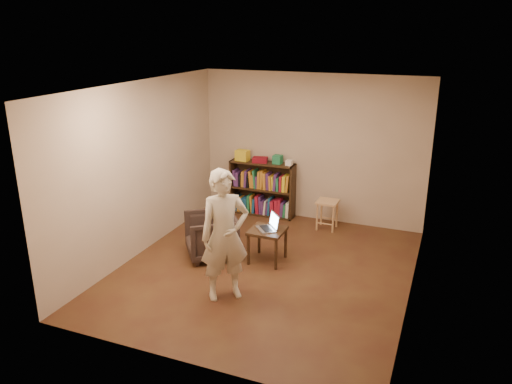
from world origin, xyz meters
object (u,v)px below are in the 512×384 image
at_px(bookshelf, 263,192).
at_px(armchair, 211,236).
at_px(person, 225,235).
at_px(side_table, 267,235).
at_px(stool, 327,206).
at_px(laptop, 269,225).

height_order(bookshelf, armchair, bookshelf).
bearing_deg(person, side_table, 43.24).
relative_size(stool, side_table, 1.00).
xyz_separation_m(stool, laptop, (-0.49, -1.53, 0.15)).
bearing_deg(laptop, bookshelf, 163.78).
bearing_deg(bookshelf, armchair, -92.06).
xyz_separation_m(armchair, person, (0.71, -1.00, 0.52)).
height_order(side_table, person, person).
height_order(bookshelf, stool, bookshelf).
xyz_separation_m(stool, side_table, (-0.51, -1.56, 0.01)).
distance_m(stool, person, 2.82).
distance_m(stool, armchair, 2.19).
bearing_deg(armchair, laptop, 64.65).
bearing_deg(armchair, bookshelf, 140.95).
xyz_separation_m(laptop, person, (-0.16, -1.18, 0.29)).
height_order(side_table, laptop, laptop).
bearing_deg(stool, bookshelf, 169.15).
distance_m(stool, laptop, 1.62).
height_order(stool, laptop, laptop).
height_order(bookshelf, person, person).
distance_m(bookshelf, person, 3.06).
relative_size(armchair, side_table, 1.45).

